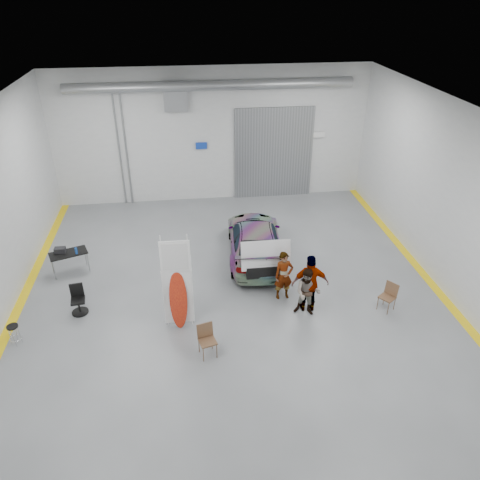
{
  "coord_description": "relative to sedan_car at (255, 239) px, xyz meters",
  "views": [
    {
      "loc": [
        -1.35,
        -12.37,
        9.21
      ],
      "look_at": [
        0.38,
        1.14,
        1.5
      ],
      "focal_mm": 35.0,
      "sensor_mm": 36.0,
      "label": 1
    }
  ],
  "objects": [
    {
      "name": "ground",
      "position": [
        -1.11,
        -2.52,
        -0.7
      ],
      "size": [
        16.0,
        16.0,
        0.0
      ],
      "primitive_type": "plane",
      "color": "slate",
      "rests_on": "ground"
    },
    {
      "name": "room_shell",
      "position": [
        -0.87,
        -0.3,
        3.38
      ],
      "size": [
        14.02,
        16.18,
        6.01
      ],
      "color": "silver",
      "rests_on": "ground"
    },
    {
      "name": "sedan_car",
      "position": [
        0.0,
        0.0,
        0.0
      ],
      "size": [
        2.36,
        4.96,
        1.39
      ],
      "primitive_type": "imported",
      "rotation": [
        0.0,
        0.0,
        3.06
      ],
      "color": "white",
      "rests_on": "ground"
    },
    {
      "name": "person_a",
      "position": [
        0.51,
        -2.7,
        0.14
      ],
      "size": [
        0.65,
        0.46,
        1.68
      ],
      "primitive_type": "imported",
      "rotation": [
        0.0,
        0.0,
        0.1
      ],
      "color": "#9C6D55",
      "rests_on": "ground"
    },
    {
      "name": "person_b",
      "position": [
        1.06,
        -3.63,
        0.11
      ],
      "size": [
        0.95,
        0.84,
        1.61
      ],
      "primitive_type": "imported",
      "rotation": [
        0.0,
        0.0,
        -0.36
      ],
      "color": "slate",
      "rests_on": "ground"
    },
    {
      "name": "person_c",
      "position": [
        1.18,
        -3.44,
        0.29
      ],
      "size": [
        1.17,
        0.56,
        1.96
      ],
      "primitive_type": "imported",
      "rotation": [
        0.0,
        0.0,
        3.06
      ],
      "color": "#9A5033",
      "rests_on": "ground"
    },
    {
      "name": "surfboard_display",
      "position": [
        -2.84,
        -3.73,
        0.56
      ],
      "size": [
        0.88,
        0.25,
        3.11
      ],
      "rotation": [
        0.0,
        0.0,
        -0.02
      ],
      "color": "white",
      "rests_on": "ground"
    },
    {
      "name": "folding_chair_near",
      "position": [
        -2.1,
        -5.08,
        -0.4
      ],
      "size": [
        0.55,
        0.57,
        0.95
      ],
      "rotation": [
        0.0,
        0.0,
        0.26
      ],
      "color": "brown",
      "rests_on": "ground"
    },
    {
      "name": "folding_chair_far",
      "position": [
        3.6,
        -3.75,
        -0.41
      ],
      "size": [
        0.59,
        0.7,
        0.92
      ],
      "rotation": [
        0.0,
        0.0,
        -0.94
      ],
      "color": "brown",
      "rests_on": "ground"
    },
    {
      "name": "shop_stool",
      "position": [
        -7.52,
        -3.94,
        -0.37
      ],
      "size": [
        0.33,
        0.33,
        0.65
      ],
      "rotation": [
        0.0,
        0.0,
        0.13
      ],
      "color": "black",
      "rests_on": "ground"
    },
    {
      "name": "work_table",
      "position": [
        -6.71,
        -0.27,
        0.1
      ],
      "size": [
        1.4,
        1.03,
        1.03
      ],
      "rotation": [
        0.0,
        0.0,
        0.36
      ],
      "color": "gray",
      "rests_on": "ground"
    },
    {
      "name": "office_chair",
      "position": [
        -5.95,
        -2.65,
        -0.28
      ],
      "size": [
        0.51,
        0.51,
        0.96
      ],
      "rotation": [
        0.0,
        0.0,
        0.13
      ],
      "color": "black",
      "rests_on": "ground"
    },
    {
      "name": "trunk_lid",
      "position": [
        0.0,
        -2.15,
        0.72
      ],
      "size": [
        1.62,
        0.99,
        0.04
      ],
      "primitive_type": "cube",
      "color": "silver",
      "rests_on": "sedan_car"
    }
  ]
}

